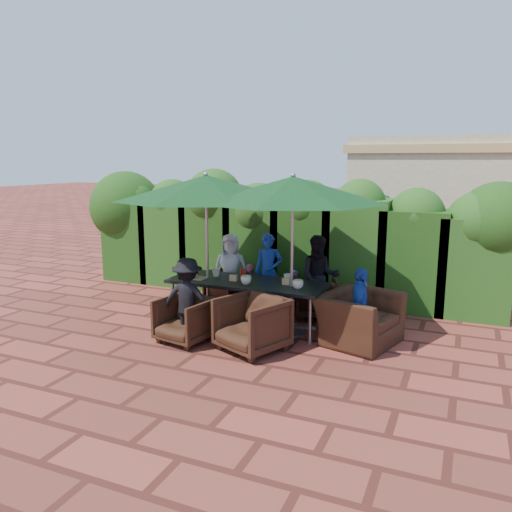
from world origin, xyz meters
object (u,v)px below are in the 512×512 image
at_px(chair_far_mid, 271,290).
at_px(chair_end_right, 359,310).
at_px(umbrella_right, 293,190).
at_px(chair_near_left, 185,318).
at_px(chair_far_right, 316,295).
at_px(umbrella_left, 206,188).
at_px(chair_far_left, 230,286).
at_px(dining_table, 247,286).
at_px(chair_near_right, 252,322).

bearing_deg(chair_far_mid, chair_end_right, 132.38).
relative_size(umbrella_right, chair_near_left, 3.78).
height_order(umbrella_right, chair_end_right, umbrella_right).
xyz_separation_m(umbrella_right, chair_far_right, (0.11, 0.98, -1.85)).
bearing_deg(chair_end_right, umbrella_left, 107.79).
xyz_separation_m(umbrella_left, chair_end_right, (2.47, 0.06, -1.72)).
relative_size(chair_far_mid, chair_end_right, 0.70).
height_order(umbrella_left, umbrella_right, same).
bearing_deg(chair_far_left, dining_table, 150.16).
bearing_deg(umbrella_right, umbrella_left, -178.33).
height_order(dining_table, chair_far_mid, chair_far_mid).
bearing_deg(dining_table, umbrella_right, -2.00).
distance_m(chair_far_left, chair_near_right, 2.25).
xyz_separation_m(chair_far_right, chair_end_right, (0.93, -0.96, 0.12)).
xyz_separation_m(chair_near_right, chair_end_right, (1.31, 0.91, 0.06)).
bearing_deg(chair_far_left, chair_far_right, -158.81).
bearing_deg(umbrella_left, umbrella_right, 1.67).
height_order(umbrella_right, chair_far_right, umbrella_right).
height_order(chair_far_mid, chair_near_right, chair_near_right).
bearing_deg(chair_far_right, chair_far_left, -21.05).
bearing_deg(dining_table, chair_end_right, -0.20).
distance_m(chair_far_mid, chair_far_right, 0.81).
relative_size(chair_near_right, chair_end_right, 0.76).
bearing_deg(chair_far_mid, dining_table, 65.54).
height_order(umbrella_right, chair_far_left, umbrella_right).
bearing_deg(umbrella_right, chair_near_right, -106.94).
bearing_deg(chair_near_left, umbrella_right, 46.19).
xyz_separation_m(dining_table, chair_end_right, (1.80, -0.01, -0.19)).
distance_m(umbrella_right, chair_near_left, 2.46).
xyz_separation_m(umbrella_right, chair_near_left, (-1.32, -0.95, -1.85)).
relative_size(dining_table, umbrella_right, 0.91).
bearing_deg(chair_near_right, chair_near_left, -153.35).
distance_m(umbrella_right, chair_far_right, 2.09).
height_order(dining_table, chair_end_right, chair_end_right).
bearing_deg(chair_far_mid, umbrella_right, 106.95).
relative_size(umbrella_left, chair_far_right, 3.94).
bearing_deg(chair_far_left, chair_end_right, -179.22).
distance_m(umbrella_right, chair_far_left, 2.59).
bearing_deg(dining_table, chair_far_mid, 85.95).
relative_size(umbrella_left, chair_near_left, 3.98).
bearing_deg(chair_near_right, chair_end_right, 58.30).
relative_size(dining_table, chair_end_right, 2.25).
bearing_deg(chair_near_left, chair_far_left, 106.64).
relative_size(umbrella_right, chair_far_right, 3.75).
bearing_deg(dining_table, chair_near_right, -61.94).
relative_size(chair_far_left, chair_far_mid, 0.95).
relative_size(chair_far_left, chair_near_left, 1.01).
xyz_separation_m(umbrella_left, chair_far_mid, (0.73, 0.96, -1.82)).
relative_size(chair_near_left, chair_end_right, 0.65).
relative_size(chair_far_mid, chair_far_right, 1.06).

